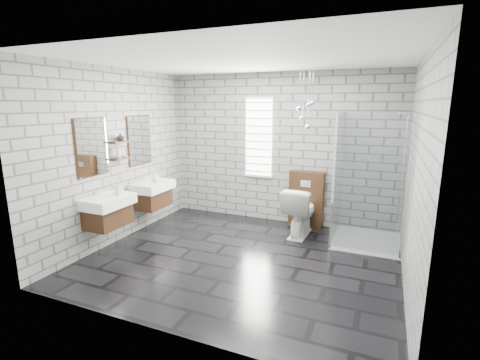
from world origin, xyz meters
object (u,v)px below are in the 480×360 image
Objects in this scene: shower_enclosure at (361,214)px; toilet at (300,211)px; vanity_right at (151,187)px; cistern_panel at (306,199)px; vanity_left at (106,202)px.

shower_enclosure reaches higher than toilet.
toilet is (2.45, 0.72, -0.35)m from vanity_right.
cistern_panel is 0.47m from toilet.
cistern_panel is (2.45, 2.23, -0.26)m from vanity_left.
vanity_left is at bearing -153.27° from shower_enclosure.
cistern_panel is at bearing 42.34° from vanity_left.
cistern_panel is at bearing -87.46° from toilet.
shower_enclosure is at bearing 179.37° from toilet.
shower_enclosure is at bearing -28.38° from cistern_panel.
shower_enclosure is at bearing 11.11° from vanity_right.
vanity_right is 1.91× the size of toilet.
cistern_panel is 1.22× the size of toilet.
vanity_right is 3.48m from shower_enclosure.
toilet is at bearing 176.83° from shower_enclosure.
vanity_left is 1.05m from vanity_right.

